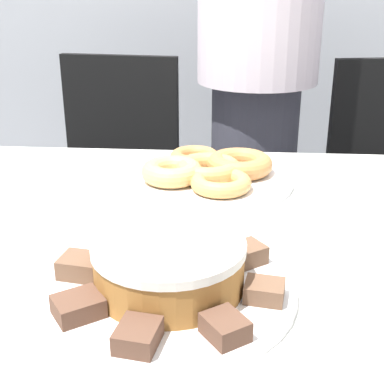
# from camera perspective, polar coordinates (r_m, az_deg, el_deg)

# --- Properties ---
(table) EXTENTS (1.72, 0.83, 0.75)m
(table) POSITION_cam_1_polar(r_m,az_deg,el_deg) (0.94, 3.61, -8.46)
(table) COLOR silver
(table) RESTS_ON ground_plane
(person_standing) EXTENTS (0.37, 0.37, 1.68)m
(person_standing) POSITION_cam_1_polar(r_m,az_deg,el_deg) (1.71, 6.95, 13.26)
(person_standing) COLOR #383842
(person_standing) RESTS_ON ground_plane
(office_chair_left) EXTENTS (0.49, 0.49, 0.90)m
(office_chair_left) POSITION_cam_1_polar(r_m,az_deg,el_deg) (1.80, -8.68, -1.42)
(office_chair_left) COLOR black
(office_chair_left) RESTS_ON ground_plane
(plate_cake) EXTENTS (0.33, 0.33, 0.01)m
(plate_cake) POSITION_cam_1_polar(r_m,az_deg,el_deg) (0.71, -2.56, -10.35)
(plate_cake) COLOR white
(plate_cake) RESTS_ON table
(plate_donuts) EXTENTS (0.34, 0.34, 0.01)m
(plate_donuts) POSITION_cam_1_polar(r_m,az_deg,el_deg) (1.08, 1.65, 1.35)
(plate_donuts) COLOR white
(plate_donuts) RESTS_ON table
(frosted_cake) EXTENTS (0.20, 0.20, 0.07)m
(frosted_cake) POSITION_cam_1_polar(r_m,az_deg,el_deg) (0.69, -2.61, -7.70)
(frosted_cake) COLOR #9E662D
(frosted_cake) RESTS_ON plate_cake
(lamington_0) EXTENTS (0.06, 0.06, 0.02)m
(lamington_0) POSITION_cam_1_polar(r_m,az_deg,el_deg) (0.81, -0.13, -4.81)
(lamington_0) COLOR #513828
(lamington_0) RESTS_ON plate_cake
(lamington_1) EXTENTS (0.07, 0.07, 0.03)m
(lamington_1) POSITION_cam_1_polar(r_m,az_deg,el_deg) (0.80, -6.88, -5.12)
(lamington_1) COLOR brown
(lamington_1) RESTS_ON plate_cake
(lamington_2) EXTENTS (0.06, 0.05, 0.03)m
(lamington_2) POSITION_cam_1_polar(r_m,az_deg,el_deg) (0.74, -11.86, -7.73)
(lamington_2) COLOR brown
(lamington_2) RESTS_ON plate_cake
(lamington_3) EXTENTS (0.07, 0.07, 0.02)m
(lamington_3) POSITION_cam_1_polar(r_m,az_deg,el_deg) (0.66, -12.19, -11.83)
(lamington_3) COLOR brown
(lamington_3) RESTS_ON plate_cake
(lamington_4) EXTENTS (0.05, 0.06, 0.02)m
(lamington_4) POSITION_cam_1_polar(r_m,az_deg,el_deg) (0.60, -5.95, -14.99)
(lamington_4) COLOR brown
(lamington_4) RESTS_ON plate_cake
(lamington_5) EXTENTS (0.06, 0.06, 0.02)m
(lamington_5) POSITION_cam_1_polar(r_m,az_deg,el_deg) (0.61, 3.16, -14.21)
(lamington_5) COLOR brown
(lamington_5) RESTS_ON plate_cake
(lamington_6) EXTENTS (0.05, 0.05, 0.02)m
(lamington_6) POSITION_cam_1_polar(r_m,az_deg,el_deg) (0.68, 7.59, -10.41)
(lamington_6) COLOR brown
(lamington_6) RESTS_ON plate_cake
(lamington_7) EXTENTS (0.07, 0.06, 0.03)m
(lamington_7) POSITION_cam_1_polar(r_m,az_deg,el_deg) (0.76, 5.65, -6.58)
(lamington_7) COLOR brown
(lamington_7) RESTS_ON plate_cake
(donut_0) EXTENTS (0.13, 0.13, 0.04)m
(donut_0) POSITION_cam_1_polar(r_m,az_deg,el_deg) (1.07, 1.66, 2.51)
(donut_0) COLOR tan
(donut_0) RESTS_ON plate_donuts
(donut_1) EXTENTS (0.13, 0.13, 0.04)m
(donut_1) POSITION_cam_1_polar(r_m,az_deg,el_deg) (1.10, 5.03, 3.01)
(donut_1) COLOR #C68447
(donut_1) RESTS_ON plate_donuts
(donut_2) EXTENTS (0.11, 0.11, 0.03)m
(donut_2) POSITION_cam_1_polar(r_m,az_deg,el_deg) (1.16, 0.21, 3.75)
(donut_2) COLOR #C68447
(donut_2) RESTS_ON plate_donuts
(donut_3) EXTENTS (0.12, 0.12, 0.04)m
(donut_3) POSITION_cam_1_polar(r_m,az_deg,el_deg) (1.05, -2.26, 2.20)
(donut_3) COLOR #E5AD66
(donut_3) RESTS_ON plate_donuts
(donut_4) EXTENTS (0.12, 0.12, 0.03)m
(donut_4) POSITION_cam_1_polar(r_m,az_deg,el_deg) (1.01, 3.01, 1.01)
(donut_4) COLOR tan
(donut_4) RESTS_ON plate_donuts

